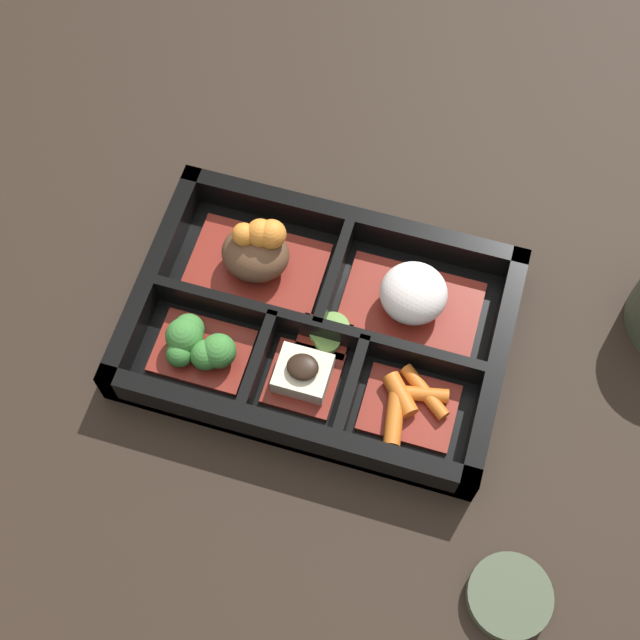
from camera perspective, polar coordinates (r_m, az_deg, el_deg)
name	(u,v)px	position (r m, az deg, el deg)	size (l,w,h in m)	color
ground_plane	(320,334)	(0.71, 0.00, -0.87)	(3.00, 3.00, 0.00)	black
bento_base	(320,331)	(0.70, 0.00, -0.70)	(0.29, 0.20, 0.01)	black
bento_rim	(319,326)	(0.69, -0.05, -0.40)	(0.29, 0.20, 0.04)	black
bowl_stew	(257,253)	(0.71, -4.06, 4.29)	(0.11, 0.07, 0.06)	maroon
bowl_rice	(413,297)	(0.69, 5.96, 1.49)	(0.11, 0.07, 0.04)	maroon
bowl_greens	(198,345)	(0.68, -7.84, -1.61)	(0.07, 0.06, 0.03)	maroon
bowl_tofu	(305,375)	(0.67, -0.96, -3.55)	(0.05, 0.06, 0.03)	maroon
bowl_carrots	(409,404)	(0.67, 5.69, -5.38)	(0.07, 0.07, 0.02)	maroon
bowl_pickles	(326,335)	(0.69, 0.41, -0.98)	(0.04, 0.03, 0.01)	maroon
sauce_dish	(509,596)	(0.66, 12.03, -16.92)	(0.06, 0.06, 0.01)	#424C38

